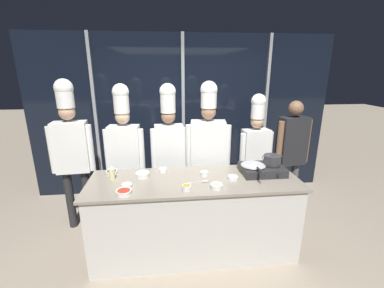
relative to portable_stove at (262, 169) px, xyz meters
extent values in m
plane|color=gray|center=(-0.83, -0.09, -0.99)|extent=(24.00, 24.00, 0.00)
cube|color=black|center=(-0.83, 1.58, 0.36)|extent=(5.09, 0.04, 2.70)
cube|color=gray|center=(-2.28, 1.54, 0.36)|extent=(0.05, 0.05, 2.70)
cube|color=gray|center=(-0.83, 1.54, 0.36)|extent=(0.05, 0.05, 2.70)
cube|color=gray|center=(0.61, 1.54, 0.36)|extent=(0.05, 0.05, 2.70)
cube|color=beige|center=(-0.83, -0.09, -0.53)|extent=(2.33, 0.77, 0.91)
cube|color=gray|center=(-0.83, -0.09, -0.07)|extent=(2.41, 0.81, 0.03)
cube|color=#28282B|center=(0.00, 0.00, 0.00)|extent=(0.50, 0.38, 0.10)
cylinder|color=black|center=(-0.12, 0.00, 0.05)|extent=(0.20, 0.20, 0.01)
cylinder|color=black|center=(-0.12, -0.20, 0.00)|extent=(0.03, 0.01, 0.03)
cylinder|color=black|center=(0.12, 0.00, 0.05)|extent=(0.20, 0.20, 0.01)
cylinder|color=black|center=(0.12, -0.20, 0.00)|extent=(0.03, 0.01, 0.03)
cylinder|color=#ADAFB5|center=(-0.12, 0.00, 0.06)|extent=(0.28, 0.28, 0.01)
cone|color=#ADAFB5|center=(-0.12, 0.00, 0.08)|extent=(0.29, 0.29, 0.04)
cylinder|color=black|center=(-0.12, -0.25, 0.08)|extent=(0.02, 0.22, 0.02)
cylinder|color=#333335|center=(0.12, 0.00, 0.11)|extent=(0.20, 0.20, 0.11)
torus|color=#333335|center=(0.12, 0.00, 0.17)|extent=(0.20, 0.20, 0.01)
torus|color=#333335|center=(0.01, 0.00, 0.15)|extent=(0.01, 0.05, 0.05)
torus|color=#333335|center=(0.23, 0.00, 0.15)|extent=(0.01, 0.05, 0.05)
cylinder|color=beige|center=(-1.77, 0.02, 0.01)|extent=(0.07, 0.07, 0.13)
cone|color=white|center=(-1.77, 0.02, 0.09)|extent=(0.06, 0.06, 0.04)
cylinder|color=white|center=(-1.43, 0.04, -0.03)|extent=(0.16, 0.16, 0.05)
torus|color=white|center=(-1.43, 0.04, 0.00)|extent=(0.16, 0.16, 0.01)
cylinder|color=white|center=(-1.43, 0.04, -0.01)|extent=(0.13, 0.13, 0.03)
cylinder|color=white|center=(-0.70, 0.00, -0.03)|extent=(0.09, 0.09, 0.05)
torus|color=white|center=(-0.70, 0.00, 0.00)|extent=(0.10, 0.10, 0.01)
cylinder|color=beige|center=(-0.70, 0.00, -0.01)|extent=(0.08, 0.08, 0.03)
cylinder|color=white|center=(-1.57, -0.22, -0.03)|extent=(0.11, 0.11, 0.04)
torus|color=white|center=(-1.57, -0.22, -0.01)|extent=(0.11, 0.11, 0.01)
cylinder|color=beige|center=(-1.57, -0.22, -0.02)|extent=(0.09, 0.09, 0.02)
cylinder|color=white|center=(-0.39, -0.12, -0.04)|extent=(0.12, 0.12, 0.03)
torus|color=white|center=(-0.39, -0.12, -0.02)|extent=(0.12, 0.12, 0.01)
cylinder|color=silver|center=(-0.39, -0.12, -0.03)|extent=(0.10, 0.10, 0.02)
cylinder|color=white|center=(-1.58, -0.37, -0.03)|extent=(0.16, 0.16, 0.04)
torus|color=white|center=(-1.58, -0.37, -0.01)|extent=(0.16, 0.16, 0.01)
cylinder|color=#B22D1E|center=(-1.58, -0.37, -0.02)|extent=(0.13, 0.13, 0.02)
cylinder|color=white|center=(-1.19, 0.17, -0.03)|extent=(0.09, 0.09, 0.04)
torus|color=white|center=(-1.19, 0.17, -0.01)|extent=(0.10, 0.10, 0.01)
cylinder|color=silver|center=(-1.19, 0.17, -0.02)|extent=(0.08, 0.08, 0.02)
cylinder|color=white|center=(-0.95, -0.35, -0.02)|extent=(0.10, 0.10, 0.05)
torus|color=white|center=(-0.95, -0.35, 0.00)|extent=(0.10, 0.10, 0.01)
cylinder|color=orange|center=(-0.95, -0.35, -0.01)|extent=(0.08, 0.08, 0.03)
cylinder|color=white|center=(-0.63, -0.34, -0.03)|extent=(0.13, 0.13, 0.04)
torus|color=white|center=(-0.63, -0.34, -0.01)|extent=(0.13, 0.13, 0.01)
cylinder|color=#EAA893|center=(-0.63, -0.34, -0.02)|extent=(0.11, 0.11, 0.02)
cylinder|color=white|center=(-1.80, 0.17, -0.03)|extent=(0.13, 0.13, 0.04)
torus|color=white|center=(-1.80, 0.17, -0.01)|extent=(0.13, 0.13, 0.01)
cylinder|color=#382319|center=(-1.80, 0.17, -0.02)|extent=(0.11, 0.11, 0.02)
cube|color=#B2B5BA|center=(-0.84, -0.18, -0.05)|extent=(0.17, 0.04, 0.01)
ellipsoid|color=#B2B5BA|center=(-0.72, -0.16, -0.04)|extent=(0.09, 0.06, 0.02)
cylinder|color=#232326|center=(-2.25, 0.58, -0.57)|extent=(0.11, 0.11, 0.83)
cylinder|color=#232326|center=(-2.48, 0.57, -0.57)|extent=(0.11, 0.11, 0.83)
cube|color=white|center=(-2.37, 0.58, 0.18)|extent=(0.43, 0.25, 0.67)
cylinder|color=white|center=(-2.13, 0.56, 0.17)|extent=(0.08, 0.08, 0.62)
cylinder|color=white|center=(-2.60, 0.53, 0.17)|extent=(0.08, 0.08, 0.62)
sphere|color=tan|center=(-2.37, 0.58, 0.64)|extent=(0.20, 0.20, 0.20)
cylinder|color=white|center=(-2.37, 0.58, 0.82)|extent=(0.21, 0.21, 0.24)
sphere|color=white|center=(-2.37, 0.58, 0.94)|extent=(0.22, 0.22, 0.22)
cylinder|color=#2D3856|center=(-1.59, 0.61, -0.59)|extent=(0.11, 0.11, 0.79)
cylinder|color=#2D3856|center=(-1.81, 0.62, -0.59)|extent=(0.11, 0.11, 0.79)
cube|color=white|center=(-1.70, 0.62, 0.12)|extent=(0.42, 0.24, 0.64)
cylinder|color=white|center=(-1.47, 0.57, 0.11)|extent=(0.08, 0.08, 0.59)
cylinder|color=white|center=(-1.93, 0.60, 0.11)|extent=(0.08, 0.08, 0.59)
sphere|color=beige|center=(-1.70, 0.62, 0.56)|extent=(0.19, 0.19, 0.19)
cylinder|color=white|center=(-1.70, 0.62, 0.75)|extent=(0.20, 0.20, 0.27)
sphere|color=white|center=(-1.70, 0.62, 0.88)|extent=(0.21, 0.21, 0.21)
cylinder|color=#4C4C51|center=(-1.00, 0.63, -0.59)|extent=(0.10, 0.10, 0.79)
cylinder|color=#4C4C51|center=(-1.21, 0.61, -0.59)|extent=(0.10, 0.10, 0.79)
cube|color=white|center=(-1.10, 0.62, 0.12)|extent=(0.39, 0.22, 0.64)
cylinder|color=white|center=(-0.89, 0.60, 0.11)|extent=(0.08, 0.08, 0.59)
cylinder|color=white|center=(-1.31, 0.58, 0.11)|extent=(0.08, 0.08, 0.59)
sphere|color=#A87A5B|center=(-1.10, 0.62, 0.55)|extent=(0.19, 0.19, 0.19)
cylinder|color=white|center=(-1.10, 0.62, 0.74)|extent=(0.20, 0.20, 0.28)
sphere|color=white|center=(-1.10, 0.62, 0.88)|extent=(0.21, 0.21, 0.21)
cylinder|color=#4C4C51|center=(-0.45, 0.52, -0.58)|extent=(0.12, 0.12, 0.82)
cylinder|color=#4C4C51|center=(-0.70, 0.55, -0.58)|extent=(0.12, 0.12, 0.82)
cube|color=white|center=(-0.57, 0.54, 0.16)|extent=(0.49, 0.30, 0.66)
cylinder|color=white|center=(-0.32, 0.47, 0.14)|extent=(0.09, 0.09, 0.61)
cylinder|color=white|center=(-0.84, 0.54, 0.14)|extent=(0.09, 0.09, 0.61)
sphere|color=#A87A5B|center=(-0.57, 0.54, 0.62)|extent=(0.20, 0.20, 0.20)
cylinder|color=white|center=(-0.57, 0.54, 0.79)|extent=(0.21, 0.21, 0.24)
sphere|color=white|center=(-0.57, 0.54, 0.91)|extent=(0.22, 0.22, 0.22)
cylinder|color=#232326|center=(0.21, 0.58, -0.62)|extent=(0.10, 0.10, 0.74)
cylinder|color=#232326|center=(0.01, 0.55, -0.62)|extent=(0.10, 0.10, 0.74)
cube|color=white|center=(0.11, 0.57, 0.05)|extent=(0.40, 0.24, 0.60)
cylinder|color=white|center=(0.32, 0.57, 0.04)|extent=(0.07, 0.07, 0.55)
cylinder|color=white|center=(-0.09, 0.51, 0.04)|extent=(0.07, 0.07, 0.55)
sphere|color=tan|center=(0.11, 0.57, 0.46)|extent=(0.18, 0.18, 0.18)
cylinder|color=white|center=(0.11, 0.57, 0.63)|extent=(0.19, 0.19, 0.23)
sphere|color=white|center=(0.11, 0.57, 0.75)|extent=(0.20, 0.20, 0.20)
cylinder|color=#4C4C51|center=(0.73, 0.55, -0.57)|extent=(0.10, 0.10, 0.84)
cylinder|color=#4C4C51|center=(0.52, 0.51, -0.57)|extent=(0.10, 0.10, 0.84)
cube|color=#232326|center=(0.63, 0.53, 0.19)|extent=(0.43, 0.27, 0.68)
cylinder|color=brown|center=(0.85, 0.54, 0.18)|extent=(0.08, 0.08, 0.62)
cylinder|color=brown|center=(0.41, 0.46, 0.18)|extent=(0.08, 0.08, 0.62)
sphere|color=brown|center=(0.63, 0.53, 0.65)|extent=(0.20, 0.20, 0.20)
camera|label=1|loc=(-1.15, -2.77, 1.18)|focal=24.00mm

